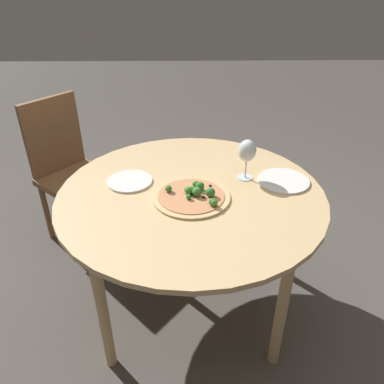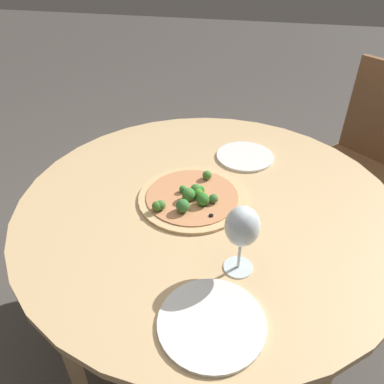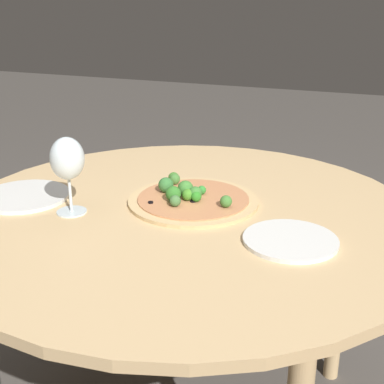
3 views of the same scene
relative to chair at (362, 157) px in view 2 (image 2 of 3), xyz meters
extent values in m
plane|color=#4C4742|center=(0.65, 0.77, -0.51)|extent=(12.00, 12.00, 0.00)
cylinder|color=tan|center=(0.65, 0.77, 0.20)|extent=(1.24, 1.24, 0.03)
cylinder|color=tan|center=(0.26, 0.39, -0.16)|extent=(0.05, 0.05, 0.69)
cylinder|color=tan|center=(1.03, 0.39, -0.16)|extent=(0.05, 0.05, 0.69)
cylinder|color=tan|center=(1.03, 1.16, -0.16)|extent=(0.05, 0.05, 0.69)
cube|color=brown|center=(0.05, 0.06, -0.07)|extent=(0.56, 0.56, 0.04)
cylinder|color=brown|center=(0.29, 0.08, -0.30)|extent=(0.04, 0.04, 0.42)
cylinder|color=brown|center=(0.03, 0.29, -0.30)|extent=(0.04, 0.04, 0.42)
cylinder|color=brown|center=(0.07, -0.18, -0.30)|extent=(0.04, 0.04, 0.42)
cylinder|color=tan|center=(0.70, 0.77, 0.22)|extent=(0.35, 0.35, 0.01)
cylinder|color=tan|center=(0.70, 0.77, 0.22)|extent=(0.30, 0.30, 0.00)
sphere|color=#448627|center=(0.68, 0.78, 0.24)|extent=(0.03, 0.03, 0.03)
sphere|color=#367234|center=(0.71, 0.86, 0.25)|extent=(0.04, 0.04, 0.04)
sphere|color=#407532|center=(0.78, 0.86, 0.24)|extent=(0.03, 0.03, 0.03)
sphere|color=#3E762A|center=(0.79, 0.87, 0.24)|extent=(0.03, 0.03, 0.03)
sphere|color=#2D7E23|center=(0.68, 0.75, 0.24)|extent=(0.03, 0.03, 0.03)
sphere|color=#317327|center=(0.66, 0.81, 0.25)|extent=(0.04, 0.04, 0.04)
sphere|color=#328330|center=(0.73, 0.76, 0.24)|extent=(0.02, 0.02, 0.02)
sphere|color=#3C7A31|center=(0.69, 0.76, 0.24)|extent=(0.04, 0.04, 0.04)
sphere|color=#3F7D32|center=(0.71, 0.80, 0.25)|extent=(0.04, 0.04, 0.04)
sphere|color=#427731|center=(0.67, 0.67, 0.24)|extent=(0.03, 0.03, 0.03)
sphere|color=#43713A|center=(0.63, 0.79, 0.24)|extent=(0.03, 0.03, 0.03)
cylinder|color=black|center=(0.62, 0.86, 0.23)|extent=(0.01, 0.01, 0.00)
cylinder|color=black|center=(0.70, 0.77, 0.23)|extent=(0.01, 0.01, 0.00)
cylinder|color=black|center=(0.67, 0.76, 0.23)|extent=(0.01, 0.01, 0.00)
cylinder|color=black|center=(0.65, 0.81, 0.23)|extent=(0.01, 0.01, 0.00)
cylinder|color=black|center=(0.69, 0.75, 0.23)|extent=(0.01, 0.01, 0.00)
cylinder|color=black|center=(0.72, 0.82, 0.23)|extent=(0.01, 0.01, 0.00)
cylinder|color=silver|center=(0.52, 1.04, 0.21)|extent=(0.08, 0.08, 0.00)
cylinder|color=silver|center=(0.52, 1.04, 0.26)|extent=(0.01, 0.01, 0.09)
ellipsoid|color=silver|center=(0.52, 1.04, 0.36)|extent=(0.09, 0.09, 0.11)
cylinder|color=silver|center=(0.55, 0.47, 0.22)|extent=(0.22, 0.22, 0.01)
cylinder|color=silver|center=(0.56, 1.22, 0.22)|extent=(0.25, 0.25, 0.01)
camera|label=1|loc=(2.13, 0.75, 1.12)|focal=35.00mm
camera|label=2|loc=(0.50, 1.73, 0.97)|focal=35.00mm
camera|label=3|loc=(-0.56, 0.28, 0.75)|focal=50.00mm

